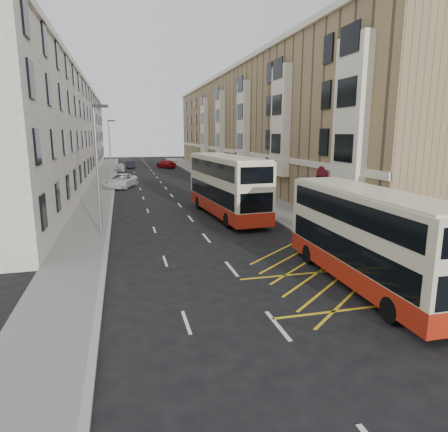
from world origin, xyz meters
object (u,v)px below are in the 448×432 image
object	(u,v)px
street_lamp_far	(110,147)
pedestrian_mid	(416,247)
car_silver	(121,167)
car_red	(166,164)
double_decker_rear	(226,186)
car_dark	(130,165)
pedestrian_near	(408,252)
double_decker_front	(367,238)
white_van	(121,181)
street_lamp_near	(98,163)
pedestrian_far	(409,253)

from	to	relation	value
street_lamp_far	pedestrian_mid	xyz separation A→B (m)	(15.21, -39.85, -3.65)
car_silver	car_red	distance (m)	9.88
double_decker_rear	car_dark	bearing A→B (deg)	93.05
street_lamp_far	pedestrian_near	world-z (taller)	street_lamp_far
double_decker_front	white_van	world-z (taller)	double_decker_front
pedestrian_mid	double_decker_rear	bearing A→B (deg)	81.45
pedestrian_near	car_red	bearing A→B (deg)	-83.94
double_decker_rear	pedestrian_near	size ratio (longest dim) A/B	6.45
street_lamp_near	car_dark	size ratio (longest dim) A/B	1.91
street_lamp_far	double_decker_rear	world-z (taller)	street_lamp_far
street_lamp_far	double_decker_rear	xyz separation A→B (m)	(9.25, -25.82, -2.22)
double_decker_rear	car_silver	world-z (taller)	double_decker_rear
street_lamp_far	street_lamp_near	bearing A→B (deg)	-90.00
street_lamp_far	pedestrian_near	size ratio (longest dim) A/B	4.27
street_lamp_far	pedestrian_mid	size ratio (longest dim) A/B	4.78
pedestrian_far	car_silver	xyz separation A→B (m)	(-13.07, 55.70, -0.29)
street_lamp_far	car_dark	xyz separation A→B (m)	(2.82, 21.24, -3.95)
pedestrian_far	car_red	bearing A→B (deg)	-83.13
street_lamp_near	double_decker_front	size ratio (longest dim) A/B	0.76
white_van	car_red	xyz separation A→B (m)	(8.35, 26.71, -0.09)
double_decker_front	pedestrian_far	size ratio (longest dim) A/B	6.19
car_dark	car_red	world-z (taller)	car_red
double_decker_rear	pedestrian_mid	size ratio (longest dim) A/B	7.22
street_lamp_far	car_dark	distance (m)	21.78
car_silver	street_lamp_near	bearing A→B (deg)	-87.41
street_lamp_near	car_silver	size ratio (longest dim) A/B	1.93
double_decker_rear	pedestrian_near	world-z (taller)	double_decker_rear
double_decker_front	pedestrian_far	xyz separation A→B (m)	(2.87, 0.83, -1.12)
street_lamp_far	car_silver	bearing A→B (deg)	85.64
car_silver	double_decker_front	bearing A→B (deg)	-75.72
pedestrian_mid	white_van	distance (m)	36.32
street_lamp_far	double_decker_front	world-z (taller)	street_lamp_far
street_lamp_near	pedestrian_far	xyz separation A→B (m)	(14.22, -10.63, -3.64)
double_decker_rear	double_decker_front	bearing A→B (deg)	-87.08
car_red	double_decker_front	bearing A→B (deg)	70.82
street_lamp_far	pedestrian_far	size ratio (longest dim) A/B	4.73
pedestrian_near	pedestrian_far	distance (m)	0.31
pedestrian_near	white_van	bearing A→B (deg)	-67.69
double_decker_front	pedestrian_near	world-z (taller)	double_decker_front
pedestrian_near	car_red	size ratio (longest dim) A/B	0.37
pedestrian_mid	street_lamp_far	bearing A→B (deg)	79.31
street_lamp_near	double_decker_rear	distance (m)	10.39
street_lamp_near	car_dark	world-z (taller)	street_lamp_near
pedestrian_near	pedestrian_mid	bearing A→B (deg)	-140.59
street_lamp_far	double_decker_front	size ratio (longest dim) A/B	0.76
pedestrian_far	car_dark	xyz separation A→B (m)	(-11.40, 61.87, -0.30)
pedestrian_mid	pedestrian_far	size ratio (longest dim) A/B	0.99
car_silver	car_red	size ratio (longest dim) A/B	0.81
street_lamp_near	white_van	world-z (taller)	street_lamp_near
double_decker_front	pedestrian_far	distance (m)	3.19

